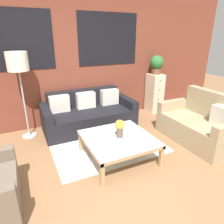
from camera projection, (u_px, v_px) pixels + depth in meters
name	position (u px, v px, depth m)	size (l,w,h in m)	color
ground_plane	(119.00, 187.00, 2.65)	(16.00, 16.00, 0.00)	#8E6642
wall_back_brick	(67.00, 60.00, 4.20)	(8.40, 0.09, 2.80)	brown
rug	(104.00, 141.00, 3.79)	(1.94, 1.69, 0.00)	silver
couch_dark	(89.00, 115.00, 4.30)	(1.91, 0.88, 0.78)	black
settee_vintage	(200.00, 125.00, 3.75)	(0.80, 1.44, 0.92)	tan
coffee_table	(118.00, 140.00, 3.18)	(1.04, 1.04, 0.37)	silver
floor_lamp	(18.00, 65.00, 3.50)	(0.37, 0.37, 1.63)	#B2B2B7
drawer_cabinet	(154.00, 93.00, 5.16)	(0.33, 0.40, 0.98)	beige
potted_plant	(157.00, 64.00, 4.90)	(0.34, 0.34, 0.45)	brown
flower_vase	(120.00, 127.00, 3.12)	(0.15, 0.15, 0.29)	brown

